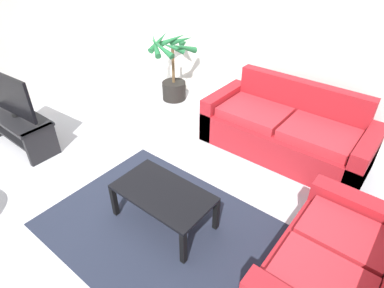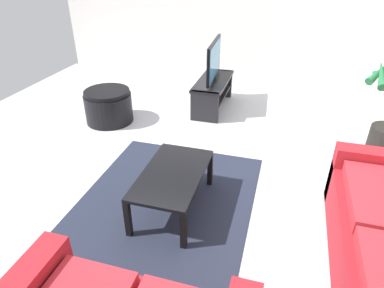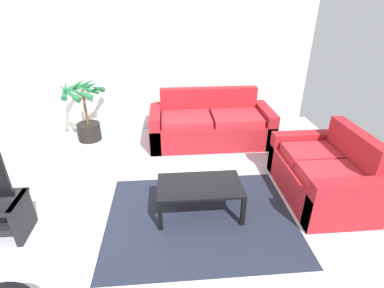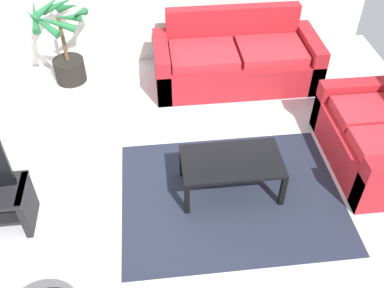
# 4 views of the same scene
# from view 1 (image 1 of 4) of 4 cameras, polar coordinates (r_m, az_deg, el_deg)

# --- Properties ---
(ground_plane) EXTENTS (6.60, 6.60, 0.00)m
(ground_plane) POSITION_cam_1_polar(r_m,az_deg,el_deg) (3.66, -16.60, -11.47)
(ground_plane) COLOR #B2B2B7
(wall_back) EXTENTS (6.00, 0.06, 2.70)m
(wall_back) POSITION_cam_1_polar(r_m,az_deg,el_deg) (4.98, 10.47, 20.17)
(wall_back) COLOR silver
(wall_back) RESTS_ON ground
(couch_main) EXTENTS (2.11, 0.90, 0.90)m
(couch_main) POSITION_cam_1_polar(r_m,az_deg,el_deg) (4.37, 16.38, 2.10)
(couch_main) COLOR maroon
(couch_main) RESTS_ON ground
(couch_loveseat) EXTENTS (0.90, 1.41, 0.90)m
(couch_loveseat) POSITION_cam_1_polar(r_m,az_deg,el_deg) (2.91, 24.47, -20.71)
(couch_loveseat) COLOR maroon
(couch_loveseat) RESTS_ON ground
(tv_stand) EXTENTS (1.10, 0.45, 0.46)m
(tv_stand) POSITION_cam_1_polar(r_m,az_deg,el_deg) (4.90, -28.40, 2.81)
(tv_stand) COLOR black
(tv_stand) RESTS_ON ground
(tv) EXTENTS (0.98, 0.10, 0.59)m
(tv) POSITION_cam_1_polar(r_m,az_deg,el_deg) (4.70, -29.93, 7.68)
(tv) COLOR black
(tv) RESTS_ON tv_stand
(coffee_table) EXTENTS (0.98, 0.55, 0.41)m
(coffee_table) POSITION_cam_1_polar(r_m,az_deg,el_deg) (3.18, -5.18, -9.17)
(coffee_table) COLOR black
(coffee_table) RESTS_ON ground
(area_rug) EXTENTS (2.20, 1.70, 0.01)m
(area_rug) POSITION_cam_1_polar(r_m,az_deg,el_deg) (3.39, -6.05, -14.36)
(area_rug) COLOR #1E2333
(area_rug) RESTS_ON ground
(potted_palm) EXTENTS (0.76, 0.79, 1.12)m
(potted_palm) POSITION_cam_1_polar(r_m,az_deg,el_deg) (5.51, -3.48, 12.81)
(potted_palm) COLOR black
(potted_palm) RESTS_ON ground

